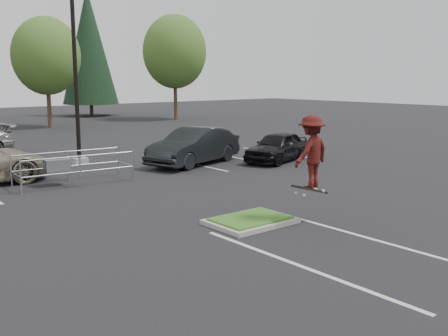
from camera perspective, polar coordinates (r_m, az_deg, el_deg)
ground at (r=14.09m, az=2.92°, el=-6.04°), size 120.00×120.00×0.00m
grass_median at (r=14.07m, az=2.92°, el=-5.74°), size 2.20×1.60×0.16m
stall_lines at (r=18.25m, az=-13.13°, el=-2.59°), size 22.62×17.60×0.01m
light_pole at (r=24.05m, az=-15.93°, el=11.17°), size 0.70×0.60×10.12m
decid_c at (r=42.66m, az=-18.79°, el=11.23°), size 5.12×5.12×8.38m
decid_d at (r=48.66m, az=-5.42°, el=12.24°), size 5.76×5.76×9.43m
conif_c at (r=54.74m, az=-14.50°, el=12.69°), size 5.50×5.50×12.50m
cart_corral at (r=19.69m, az=-17.35°, el=0.27°), size 4.20×1.80×1.16m
skateboarder at (r=13.84m, az=9.46°, el=1.70°), size 1.31×0.86×2.15m
car_r_charc at (r=23.41m, az=-3.28°, el=2.39°), size 5.26×3.14×1.64m
car_r_black at (r=24.35m, az=5.89°, el=2.34°), size 4.35×2.76×1.38m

